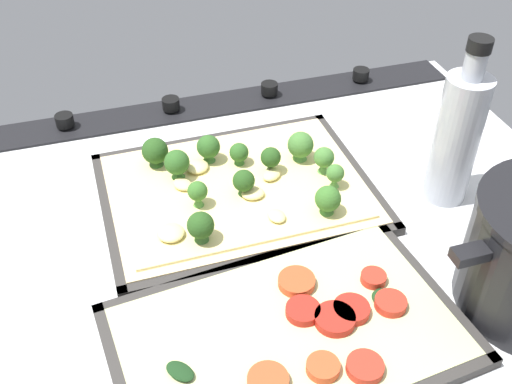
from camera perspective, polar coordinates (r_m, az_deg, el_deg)
The scene contains 7 objects.
ground_plane at distance 77.87cm, azimuth 2.94°, elevation -5.15°, with size 82.98×73.39×3.00cm, color silver.
stove_control_panel at distance 101.86cm, azimuth -3.25°, elevation 8.36°, with size 79.66×7.00×2.60cm.
baking_tray_front at distance 82.68cm, azimuth -1.74°, elevation -0.19°, with size 36.14×27.92×1.30cm.
broccoli_pizza at distance 81.79cm, azimuth -1.73°, elevation 0.72°, with size 33.71×25.49×5.63cm.
baking_tray_back at distance 66.36cm, azimuth 3.03°, elevation -13.30°, with size 38.82×26.77×1.30cm.
veggie_pizza_back at distance 65.84cm, azimuth 3.65°, elevation -12.86°, with size 36.18×24.13×1.90cm.
oil_bottle at distance 81.49cm, azimuth 18.19°, elevation 4.97°, with size 5.79×5.79×22.81cm.
Camera 1 is at (19.95, 51.68, 53.22)cm, focal length 43.00 mm.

